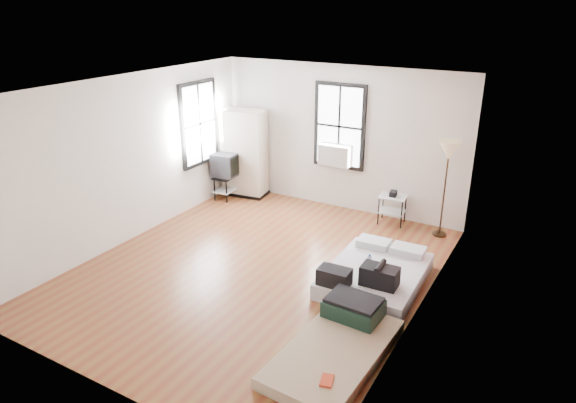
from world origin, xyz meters
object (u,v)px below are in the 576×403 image
Objects in this scene: side_table at (393,202)px; floor_lamp at (449,155)px; mattress_bare at (339,341)px; wardrobe at (245,153)px; mattress_main at (375,274)px; tv_stand at (227,166)px.

side_table is 0.37× the size of floor_lamp.
wardrobe is (-3.94, 3.82, 0.78)m from mattress_bare.
wardrobe is 1.05× the size of floor_lamp.
mattress_main is 0.93× the size of mattress_bare.
wardrobe is 0.45m from tv_stand.
tv_stand is at bearing 143.00° from mattress_bare.
mattress_main is 1.05× the size of floor_lamp.
tv_stand is (-4.36, -0.34, -0.78)m from floor_lamp.
wardrobe is at bearing 52.74° from tv_stand.
tv_stand is at bearing -173.18° from side_table.
mattress_bare is 2.00× the size of tv_stand.
tv_stand reaches higher than mattress_bare.
tv_stand is (-0.21, -0.34, -0.21)m from wardrobe.
tv_stand reaches higher than mattress_main.
mattress_bare is at bearing -93.22° from floor_lamp.
side_table is (3.23, 0.07, -0.47)m from wardrobe.
floor_lamp is at bearing 89.74° from mattress_bare.
wardrobe reaches higher than side_table.
mattress_bare is 5.54m from wardrobe.
mattress_main is 2.55m from floor_lamp.
mattress_main is at bearing -76.90° from side_table.
side_table is 0.66× the size of tv_stand.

